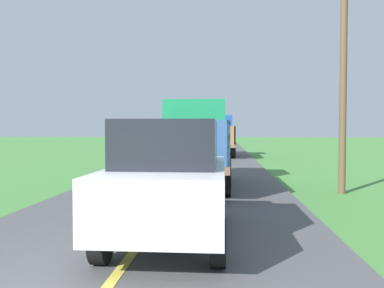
{
  "coord_description": "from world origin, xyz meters",
  "views": [
    {
      "loc": [
        1.29,
        -3.7,
        1.85
      ],
      "look_at": [
        0.3,
        9.05,
        1.4
      ],
      "focal_mm": 37.47,
      "sensor_mm": 36.0,
      "label": 1
    }
  ],
  "objects_px": {
    "banana_truck_near": "(192,142)",
    "utility_pole_roadside": "(343,59)",
    "following_car": "(171,179)",
    "banana_truck_far": "(217,136)"
  },
  "relations": [
    {
      "from": "banana_truck_far",
      "to": "following_car",
      "type": "relative_size",
      "value": 1.42
    },
    {
      "from": "utility_pole_roadside",
      "to": "banana_truck_far",
      "type": "bearing_deg",
      "value": 103.84
    },
    {
      "from": "utility_pole_roadside",
      "to": "following_car",
      "type": "distance_m",
      "value": 7.54
    },
    {
      "from": "banana_truck_near",
      "to": "utility_pole_roadside",
      "type": "xyz_separation_m",
      "value": [
        4.45,
        -1.21,
        2.42
      ]
    },
    {
      "from": "banana_truck_near",
      "to": "utility_pole_roadside",
      "type": "distance_m",
      "value": 5.21
    },
    {
      "from": "banana_truck_far",
      "to": "utility_pole_roadside",
      "type": "distance_m",
      "value": 16.33
    },
    {
      "from": "banana_truck_far",
      "to": "utility_pole_roadside",
      "type": "relative_size",
      "value": 0.8
    },
    {
      "from": "banana_truck_near",
      "to": "following_car",
      "type": "height_order",
      "value": "banana_truck_near"
    },
    {
      "from": "banana_truck_near",
      "to": "following_car",
      "type": "relative_size",
      "value": 1.42
    },
    {
      "from": "following_car",
      "to": "utility_pole_roadside",
      "type": "bearing_deg",
      "value": 52.34
    }
  ]
}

